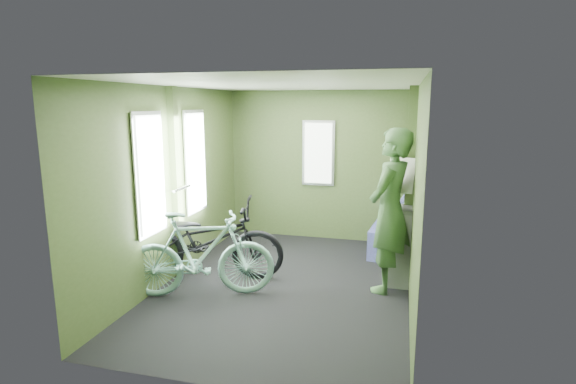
# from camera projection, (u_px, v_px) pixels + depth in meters

# --- Properties ---
(room) EXTENTS (4.00, 4.02, 2.31)m
(room) POSITION_uv_depth(u_px,v_px,m) (283.00, 164.00, 5.04)
(room) COLOR black
(room) RESTS_ON ground
(bicycle_black) EXTENTS (1.96, 1.06, 1.04)m
(bicycle_black) POSITION_uv_depth(u_px,v_px,m) (208.00, 278.00, 5.50)
(bicycle_black) COLOR black
(bicycle_black) RESTS_ON ground
(bicycle_mint) EXTENTS (1.70, 1.02, 1.00)m
(bicycle_mint) POSITION_uv_depth(u_px,v_px,m) (202.00, 296.00, 4.98)
(bicycle_mint) COLOR #83BDB3
(bicycle_mint) RESTS_ON ground
(passenger) EXTENTS (0.65, 0.79, 1.85)m
(passenger) POSITION_uv_depth(u_px,v_px,m) (390.00, 211.00, 5.00)
(passenger) COLOR #395C32
(passenger) RESTS_ON ground
(waste_box) EXTENTS (0.27, 0.38, 0.92)m
(waste_box) POSITION_uv_depth(u_px,v_px,m) (398.00, 246.00, 5.26)
(waste_box) COLOR slate
(waste_box) RESTS_ON ground
(bench_seat) EXTENTS (0.54, 0.86, 0.86)m
(bench_seat) POSITION_uv_depth(u_px,v_px,m) (390.00, 237.00, 6.32)
(bench_seat) COLOR navy
(bench_seat) RESTS_ON ground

